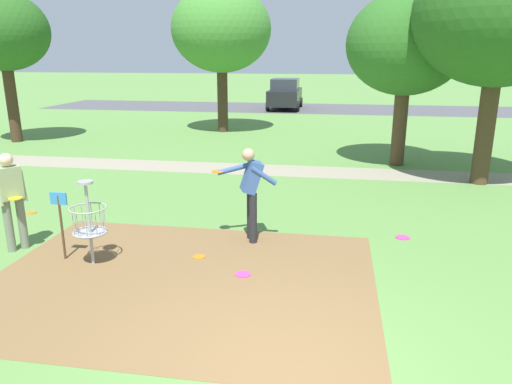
{
  "coord_description": "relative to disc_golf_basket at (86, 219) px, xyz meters",
  "views": [
    {
      "loc": [
        0.39,
        -4.31,
        3.28
      ],
      "look_at": [
        -0.9,
        3.48,
        1.0
      ],
      "focal_mm": 33.59,
      "sensor_mm": 36.0,
      "label": 1
    }
  ],
  "objects": [
    {
      "name": "frisbee_mid_grass",
      "position": [
        -2.5,
        2.17,
        -0.74
      ],
      "size": [
        0.2,
        0.2,
        0.02
      ],
      "primitive_type": "cylinder",
      "color": "orange",
      "rests_on": "ground"
    },
    {
      "name": "frisbee_near_basket",
      "position": [
        5.18,
        1.98,
        -0.74
      ],
      "size": [
        0.25,
        0.25,
        0.02
      ],
      "primitive_type": "cylinder",
      "color": "#E53D99",
      "rests_on": "ground"
    },
    {
      "name": "tree_mid_right",
      "position": [
        7.66,
        6.38,
        3.46
      ],
      "size": [
        4.15,
        4.15,
        6.0
      ],
      "color": "#4C3823",
      "rests_on": "ground"
    },
    {
      "name": "ground_plane",
      "position": [
        3.46,
        -2.33,
        -0.75
      ],
      "size": [
        160.0,
        160.0,
        0.0
      ],
      "primitive_type": "plane",
      "color": "#5B8942"
    },
    {
      "name": "tree_near_right",
      "position": [
        -1.02,
        13.85,
        3.5
      ],
      "size": [
        4.16,
        4.16,
        6.05
      ],
      "color": "#422D1E",
      "rests_on": "ground"
    },
    {
      "name": "frisbee_far_left",
      "position": [
        2.54,
        -0.03,
        -0.74
      ],
      "size": [
        0.24,
        0.24,
        0.02
      ],
      "primitive_type": "cylinder",
      "color": "#E53D99",
      "rests_on": "ground"
    },
    {
      "name": "gravel_path",
      "position": [
        3.46,
        6.94,
        -0.75
      ],
      "size": [
        40.0,
        1.41,
        0.0
      ],
      "primitive_type": "cube",
      "color": "gray",
      "rests_on": "ground"
    },
    {
      "name": "dirt_tee_pad",
      "position": [
        1.65,
        -0.35,
        -0.75
      ],
      "size": [
        5.79,
        4.41,
        0.01
      ],
      "primitive_type": "cube",
      "color": "brown",
      "rests_on": "ground"
    },
    {
      "name": "player_throwing",
      "position": [
        -1.51,
        0.33,
        0.21
      ],
      "size": [
        0.45,
        0.48,
        1.71
      ],
      "color": "slate",
      "rests_on": "ground"
    },
    {
      "name": "parking_lot_strip",
      "position": [
        3.46,
        23.84,
        -0.75
      ],
      "size": [
        36.0,
        6.0,
        0.01
      ],
      "primitive_type": "cube",
      "color": "#4C4C51",
      "rests_on": "ground"
    },
    {
      "name": "frisbee_by_tee",
      "position": [
        1.69,
        0.5,
        -0.74
      ],
      "size": [
        0.2,
        0.2,
        0.02
      ],
      "primitive_type": "cylinder",
      "color": "orange",
      "rests_on": "ground"
    },
    {
      "name": "player_waiting_left",
      "position": [
        2.42,
        1.41,
        0.23
      ],
      "size": [
        1.17,
        0.47,
        1.71
      ],
      "color": "#232328",
      "rests_on": "ground"
    },
    {
      "name": "disc_golf_basket",
      "position": [
        0.0,
        0.0,
        0.0
      ],
      "size": [
        0.98,
        0.58,
        1.39
      ],
      "color": "#9E9EA3",
      "rests_on": "ground"
    },
    {
      "name": "parked_car_leftmost",
      "position": [
        0.72,
        23.22,
        0.17
      ],
      "size": [
        2.0,
        4.21,
        1.84
      ],
      "color": "black",
      "rests_on": "ground"
    },
    {
      "name": "tree_mid_left",
      "position": [
        5.76,
        8.27,
        2.78
      ],
      "size": [
        3.44,
        3.44,
        5.03
      ],
      "color": "#4C3823",
      "rests_on": "ground"
    },
    {
      "name": "tree_mid_center",
      "position": [
        -8.36,
        10.06,
        3.29
      ],
      "size": [
        3.35,
        3.35,
        5.51
      ],
      "color": "#422D1E",
      "rests_on": "ground"
    }
  ]
}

